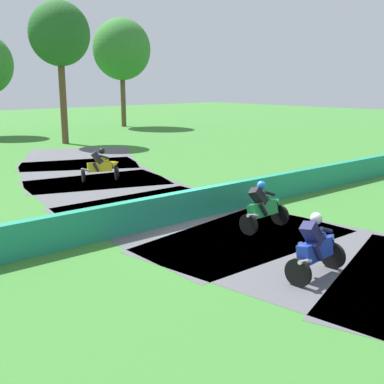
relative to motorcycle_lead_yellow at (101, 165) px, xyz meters
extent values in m
plane|color=#38752D|center=(-1.29, -6.85, -0.66)|extent=(120.00, 120.00, 0.00)
cube|color=#515156|center=(2.50, 6.34, -0.66)|extent=(8.97, 9.77, 0.01)
cube|color=#515156|center=(0.54, 2.17, -0.66)|extent=(8.21, 9.47, 0.01)
cube|color=#515156|center=(-0.73, -2.27, -0.66)|extent=(7.24, 8.92, 0.01)
cube|color=#515156|center=(-1.27, -6.85, -0.66)|extent=(6.07, 8.14, 0.01)
cube|color=#515156|center=(-1.06, -11.46, -0.66)|extent=(6.74, 8.60, 0.01)
cube|color=#1E8466|center=(3.90, -7.04, -0.21)|extent=(23.44, 1.15, 0.90)
cylinder|color=black|center=(0.56, -0.27, -0.36)|extent=(0.33, 0.66, 0.67)
cylinder|color=black|center=(-0.74, 0.24, -0.36)|extent=(0.33, 0.66, 0.67)
cube|color=yellow|center=(-0.07, 0.02, -0.07)|extent=(1.05, 0.67, 0.43)
ellipsoid|color=yellow|center=(0.11, -0.01, 0.19)|extent=(0.52, 0.45, 0.27)
cone|color=yellow|center=(0.57, -0.21, 0.05)|extent=(0.47, 0.46, 0.44)
cylinder|color=#B2B2B7|center=(-0.68, 0.12, -0.13)|extent=(0.41, 0.24, 0.17)
cube|color=#28282D|center=(-0.13, 0.10, 0.31)|extent=(0.56, 0.49, 0.60)
sphere|color=black|center=(0.09, 0.05, 0.59)|extent=(0.26, 0.26, 0.26)
cylinder|color=#28282D|center=(0.20, 0.16, 0.32)|extent=(0.43, 0.25, 0.24)
cylinder|color=#28282D|center=(0.07, -0.17, 0.36)|extent=(0.43, 0.25, 0.24)
cylinder|color=#28282D|center=(-0.17, 0.26, -0.07)|extent=(0.27, 0.24, 0.42)
cylinder|color=#28282D|center=(-0.30, -0.08, -0.02)|extent=(0.27, 0.24, 0.42)
cylinder|color=black|center=(0.39, -9.05, -0.37)|extent=(0.10, 0.75, 0.74)
cylinder|color=black|center=(-1.01, -9.08, -0.37)|extent=(0.10, 0.75, 0.74)
cube|color=#198438|center=(-0.31, -8.98, -0.08)|extent=(1.01, 0.40, 0.46)
ellipsoid|color=#198438|center=(-0.13, -8.91, 0.16)|extent=(0.45, 0.34, 0.31)
cone|color=#198438|center=(0.37, -8.94, 0.03)|extent=(0.40, 0.42, 0.48)
cylinder|color=#B2B2B7|center=(-0.91, -9.13, -0.13)|extent=(0.41, 0.12, 0.18)
cube|color=black|center=(-0.39, -8.88, 0.28)|extent=(0.50, 0.44, 0.63)
sphere|color=#1E7FE0|center=(-0.18, -8.79, 0.55)|extent=(0.26, 0.26, 0.26)
cylinder|color=black|center=(-0.12, -8.69, 0.26)|extent=(0.43, 0.14, 0.24)
cylinder|color=black|center=(-0.11, -9.04, 0.36)|extent=(0.43, 0.14, 0.24)
cylinder|color=black|center=(-0.50, -8.81, -0.12)|extent=(0.27, 0.22, 0.42)
cylinder|color=black|center=(-0.49, -9.15, -0.01)|extent=(0.27, 0.22, 0.42)
cylinder|color=black|center=(-1.47, -11.98, -0.36)|extent=(0.13, 0.69, 0.68)
cylinder|color=black|center=(-2.87, -12.06, -0.36)|extent=(0.13, 0.69, 0.68)
cube|color=#1E38B2|center=(-2.18, -11.97, -0.07)|extent=(1.02, 0.39, 0.44)
ellipsoid|color=#1E38B2|center=(-2.00, -11.93, 0.19)|extent=(0.46, 0.34, 0.28)
cone|color=#1E38B2|center=(-1.50, -11.92, 0.05)|extent=(0.41, 0.38, 0.45)
cylinder|color=#B2B2B7|center=(-2.77, -12.14, -0.13)|extent=(0.41, 0.11, 0.17)
cube|color=#1E1E4C|center=(-2.26, -11.92, 0.31)|extent=(0.51, 0.37, 0.60)
sphere|color=white|center=(-2.04, -11.87, 0.59)|extent=(0.26, 0.26, 0.26)
cylinder|color=#1E1E4C|center=(-1.99, -11.72, 0.31)|extent=(0.43, 0.10, 0.24)
cylinder|color=#1E1E4C|center=(-1.97, -12.08, 0.36)|extent=(0.43, 0.10, 0.24)
cylinder|color=#1E1E4C|center=(-2.36, -11.80, -0.07)|extent=(0.28, 0.16, 0.42)
cylinder|color=#1E1E4C|center=(-2.35, -12.16, -0.02)|extent=(0.28, 0.16, 0.42)
cylinder|color=black|center=(-6.17, -5.93, -0.56)|extent=(0.57, 0.57, 0.20)
cylinder|color=black|center=(-6.17, -5.93, -0.36)|extent=(0.57, 0.57, 0.20)
cylinder|color=brown|center=(4.95, 12.49, 2.05)|extent=(0.44, 0.44, 5.43)
ellipsoid|color=#235B23|center=(4.95, 12.49, 6.42)|extent=(3.89, 3.89, 4.09)
cylinder|color=brown|center=(15.09, 20.39, 1.69)|extent=(0.44, 0.44, 4.69)
ellipsoid|color=#33752D|center=(15.09, 20.39, 6.22)|extent=(5.15, 5.15, 5.41)
camera|label=1|loc=(-10.73, -17.51, 3.45)|focal=45.70mm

